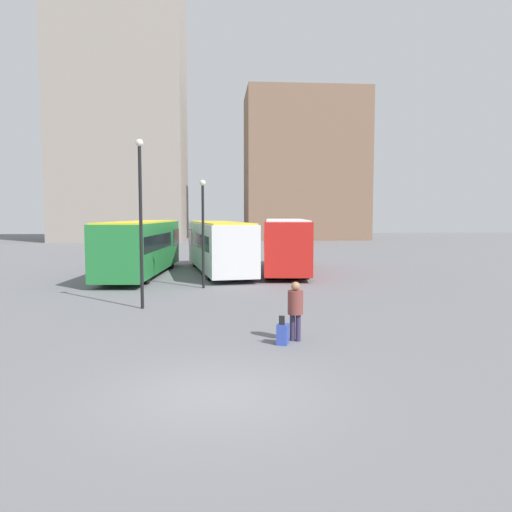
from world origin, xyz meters
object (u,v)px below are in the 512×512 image
bus_0 (142,246)px  suitcase (283,334)px  bus_2 (286,244)px  lamp_post_1 (141,211)px  traveler (295,306)px  bus_1 (218,245)px  lamp_post_0 (203,224)px

bus_0 → suitcase: bearing=-154.5°
bus_2 → lamp_post_1: bearing=154.4°
suitcase → bus_2: bearing=11.6°
traveler → bus_2: bearing=12.8°
bus_1 → bus_0: bearing=95.4°
bus_2 → lamp_post_1: lamp_post_1 is taller
bus_1 → lamp_post_0: (-0.72, -6.33, 1.36)m
bus_0 → bus_2: (8.30, 0.87, 0.04)m
traveler → lamp_post_1: lamp_post_1 is taller
traveler → suitcase: bearing=151.1°
lamp_post_0 → bus_0: bearing=124.4°
bus_0 → traveler: (6.33, -15.23, -0.70)m
bus_2 → lamp_post_0: bearing=148.6°
bus_0 → bus_1: bus_0 is taller
lamp_post_0 → lamp_post_1: lamp_post_1 is taller
traveler → bus_0: bearing=42.4°
bus_0 → bus_2: 8.35m
traveler → lamp_post_0: bearing=35.1°
bus_2 → suitcase: bus_2 is taller
suitcase → lamp_post_0: lamp_post_0 is taller
bus_2 → suitcase: (-2.36, -16.44, -1.42)m
bus_2 → bus_0: bearing=102.1°
bus_2 → lamp_post_0: lamp_post_0 is taller
traveler → lamp_post_0: 10.54m
bus_2 → lamp_post_1: size_ratio=1.66×
bus_0 → bus_1: 4.45m
bus_1 → lamp_post_1: (-2.82, -11.23, 1.94)m
bus_0 → traveler: 16.51m
traveler → bus_1: bearing=26.8°
lamp_post_0 → lamp_post_1: size_ratio=0.82×
bus_1 → lamp_post_0: lamp_post_0 is taller
lamp_post_1 → lamp_post_0: bearing=66.8°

